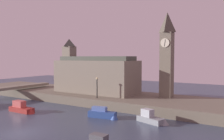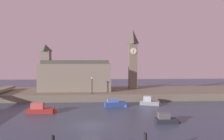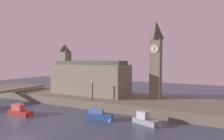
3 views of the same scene
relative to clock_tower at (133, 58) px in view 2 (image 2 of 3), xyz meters
name	(u,v)px [view 2 (image 2 of 3)]	position (x,y,z in m)	size (l,w,h in m)	color
ground_plane	(90,126)	(-8.87, -21.99, -8.83)	(120.00, 120.00, 0.00)	#384256
far_embankment	(96,93)	(-8.87, -1.99, -8.08)	(70.00, 12.00, 1.50)	#6B6051
clock_tower	(133,58)	(0.00, 0.00, 0.00)	(2.11, 2.16, 14.15)	#6B6051
parliament_hall	(74,75)	(-13.86, -1.37, -3.90)	(16.01, 6.78, 10.53)	slate
streetlamp	(92,83)	(-9.48, -6.75, -5.15)	(0.36, 0.36, 3.45)	black
boat_dinghy_red	(43,110)	(-16.86, -15.52, -8.27)	(4.82, 1.49, 1.79)	maroon
boat_barge_dark	(168,119)	(1.61, -21.26, -8.36)	(3.54, 1.31, 1.45)	#232328
boat_tour_blue	(117,104)	(-4.71, -11.88, -8.27)	(4.54, 1.79, 1.48)	#2D4C93
boat_cruiser_grey	(151,102)	(1.89, -10.70, -8.29)	(4.47, 2.42, 1.73)	gray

